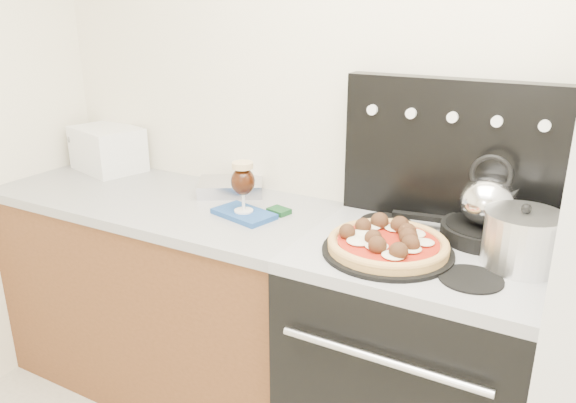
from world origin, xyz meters
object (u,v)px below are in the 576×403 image
Objects in this scene: base_cabinet at (170,297)px; skillet at (484,232)px; toaster_oven at (108,149)px; pizza at (388,241)px; beer_glass at (243,187)px; tea_kettle at (488,197)px; stove_body at (412,374)px; stock_pot at (521,241)px; oven_mitt at (244,214)px; pizza_pan at (387,251)px.

skillet is at bearing 6.22° from base_cabinet.
toaster_oven reaches higher than pizza.
base_cabinet is at bearing 176.60° from beer_glass.
tea_kettle reaches higher than beer_glass.
stove_body is 0.53m from pizza.
beer_glass reaches higher than stock_pot.
oven_mitt is 0.97m from stock_pot.
stove_body is 2.71× the size of toaster_oven.
beer_glass is (0.42, -0.03, 0.59)m from base_cabinet.
pizza_pan is at bearing -8.91° from oven_mitt.
stove_body is 0.89m from beer_glass.
stove_body is at bearing 47.33° from pizza_pan.
skillet is 1.41× the size of tea_kettle.
oven_mitt is 0.60m from pizza_pan.
base_cabinet is 1.37m from skillet.
oven_mitt reaches higher than base_cabinet.
beer_glass is at bearing -179.99° from stove_body.
oven_mitt is at bearing -167.87° from tea_kettle.
tea_kettle reaches higher than pizza_pan.
pizza is 0.38m from stock_pot.
beer_glass reaches higher than stove_body.
stock_pot is at bearing -0.71° from base_cabinet.
stock_pot is (0.13, -0.15, -0.07)m from tea_kettle.
stock_pot is at bearing 15.40° from pizza.
base_cabinet is 7.30× the size of tea_kettle.
tea_kettle is (0.24, 0.26, 0.11)m from pizza.
beer_glass is 0.48× the size of pizza_pan.
oven_mitt is at bearing -179.52° from stock_pot.
pizza is 1.87× the size of tea_kettle.
tea_kettle is at bearing 14.25° from toaster_oven.
oven_mitt is 0.60m from pizza.
toaster_oven is (-1.59, 0.21, 0.56)m from stove_body.
tea_kettle reaches higher than stock_pot.
toaster_oven is 1.63× the size of tea_kettle.
beer_glass is 0.61m from pizza.
oven_mitt is (-0.68, -0.00, 0.47)m from stove_body.
base_cabinet is 4.47× the size of toaster_oven.
pizza is at bearing 4.41° from toaster_oven.
toaster_oven is 1.49× the size of stock_pot.
stock_pot is at bearing 0.48° from oven_mitt.
stove_body is at bearing -178.39° from stock_pot.
pizza is at bearing -8.91° from beer_glass.
stock_pot is (0.96, 0.01, 0.09)m from oven_mitt.
toaster_oven is 1.40× the size of oven_mitt.
pizza reaches higher than stove_body.
stove_body is 0.55m from skillet.
tea_kettle is 0.21m from stock_pot.
stove_body is at bearing -132.15° from tea_kettle.
oven_mitt is at bearing 0.00° from beer_glass.
pizza_pan is (-0.09, -0.09, 0.49)m from stove_body.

